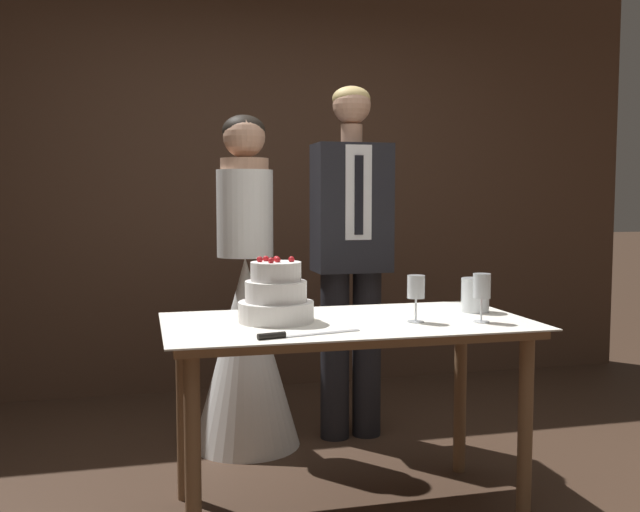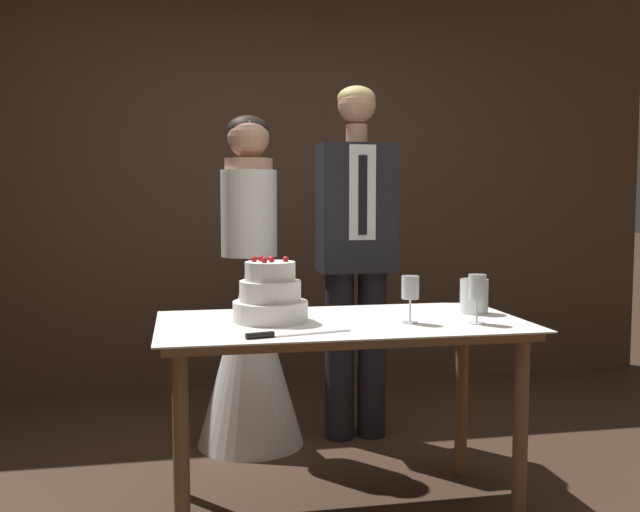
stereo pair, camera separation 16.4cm
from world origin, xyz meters
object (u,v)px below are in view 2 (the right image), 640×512
at_px(cake_table, 341,344).
at_px(wine_glass_middle, 477,290).
at_px(bride, 250,325).
at_px(cake_knife, 279,335).
at_px(groom, 356,247).
at_px(hurricane_candle, 474,297).
at_px(tiered_cake, 270,296).
at_px(wine_glass_near, 410,289).

xyz_separation_m(cake_table, wine_glass_middle, (0.49, -0.16, 0.22)).
height_order(wine_glass_middle, bride, bride).
distance_m(cake_knife, groom, 1.29).
distance_m(hurricane_candle, groom, 0.87).
distance_m(cake_table, tiered_cake, 0.34).
relative_size(wine_glass_middle, bride, 0.11).
relative_size(wine_glass_near, wine_glass_middle, 0.96).
height_order(cake_knife, wine_glass_middle, wine_glass_middle).
bearing_deg(cake_table, wine_glass_near, -22.27).
xyz_separation_m(wine_glass_near, bride, (-0.52, 0.97, -0.29)).
relative_size(tiered_cake, wine_glass_near, 1.61).
bearing_deg(wine_glass_near, wine_glass_middle, -13.38).
relative_size(tiered_cake, bride, 0.18).
distance_m(wine_glass_near, hurricane_candle, 0.38).
height_order(cake_table, cake_knife, cake_knife).
bearing_deg(wine_glass_near, cake_table, 157.73).
relative_size(hurricane_candle, groom, 0.08).
distance_m(wine_glass_near, groom, 0.98).
height_order(cake_table, hurricane_candle, hurricane_candle).
height_order(wine_glass_middle, groom, groom).
bearing_deg(wine_glass_near, bride, 118.26).
bearing_deg(bride, cake_table, -72.44).
bearing_deg(hurricane_candle, bride, 137.04).
distance_m(cake_knife, wine_glass_middle, 0.80).
height_order(cake_table, wine_glass_near, wine_glass_near).
xyz_separation_m(cake_table, wine_glass_near, (0.25, -0.10, 0.23)).
distance_m(tiered_cake, hurricane_candle, 0.86).
bearing_deg(bride, wine_glass_near, -61.74).
bearing_deg(groom, hurricane_candle, -68.99).
height_order(cake_table, tiered_cake, tiered_cake).
bearing_deg(wine_glass_near, groom, 88.30).
distance_m(cake_table, wine_glass_near, 0.35).
bearing_deg(cake_knife, tiered_cake, 75.36).
distance_m(cake_table, hurricane_candle, 0.61).
relative_size(wine_glass_near, groom, 0.10).
height_order(bride, groom, groom).
height_order(cake_knife, groom, groom).
bearing_deg(groom, wine_glass_middle, -78.09).
height_order(cake_knife, bride, bride).
height_order(wine_glass_near, wine_glass_middle, wine_glass_middle).
height_order(tiered_cake, cake_knife, tiered_cake).
bearing_deg(bride, cake_knife, -90.48).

